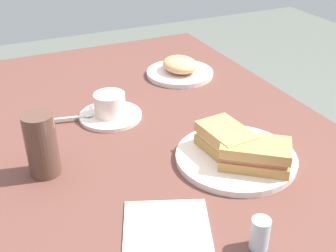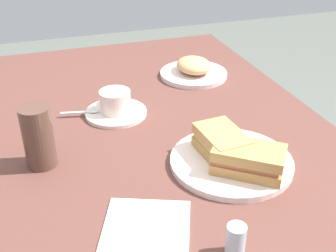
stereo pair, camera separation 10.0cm
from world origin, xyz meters
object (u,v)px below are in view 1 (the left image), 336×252
(side_plate, at_px, (180,73))
(salt_shaker, at_px, (260,234))
(sandwich_back, at_px, (255,154))
(coffee_cup, at_px, (109,103))
(sandwich_plate, at_px, (236,157))
(coffee_saucer, at_px, (111,116))
(dining_table, at_px, (140,157))
(drinking_glass, at_px, (42,145))
(spoon, at_px, (81,116))
(sandwich_front, at_px, (226,140))
(napkin, at_px, (167,229))

(side_plate, bearing_deg, salt_shaker, -16.04)
(salt_shaker, bearing_deg, side_plate, 163.96)
(sandwich_back, xyz_separation_m, side_plate, (-0.52, 0.08, -0.03))
(coffee_cup, relative_size, side_plate, 0.51)
(sandwich_plate, distance_m, coffee_cup, 0.35)
(sandwich_back, bearing_deg, coffee_saucer, -150.30)
(coffee_saucer, bearing_deg, dining_table, 24.74)
(dining_table, distance_m, sandwich_back, 0.32)
(coffee_saucer, xyz_separation_m, drinking_glass, (0.17, -0.20, 0.06))
(dining_table, xyz_separation_m, coffee_cup, (-0.09, -0.04, 0.12))
(coffee_saucer, height_order, salt_shaker, salt_shaker)
(spoon, xyz_separation_m, salt_shaker, (0.55, 0.15, 0.02))
(spoon, distance_m, side_plate, 0.39)
(coffee_saucer, distance_m, drinking_glass, 0.27)
(dining_table, height_order, coffee_cup, coffee_cup)
(coffee_saucer, relative_size, spoon, 1.61)
(sandwich_front, bearing_deg, sandwich_back, 20.61)
(sandwich_plate, bearing_deg, napkin, -59.54)
(side_plate, bearing_deg, spoon, -66.11)
(coffee_saucer, bearing_deg, side_plate, 121.41)
(dining_table, height_order, coffee_saucer, coffee_saucer)
(napkin, bearing_deg, sandwich_back, 109.57)
(side_plate, height_order, drinking_glass, drinking_glass)
(drinking_glass, bearing_deg, side_plate, 125.67)
(sandwich_plate, distance_m, spoon, 0.41)
(sandwich_plate, height_order, side_plate, same)
(sandwich_front, xyz_separation_m, side_plate, (-0.45, 0.11, -0.03))
(coffee_saucer, height_order, side_plate, side_plate)
(spoon, height_order, drinking_glass, drinking_glass)
(sandwich_back, height_order, coffee_cup, sandwich_back)
(side_plate, bearing_deg, coffee_saucer, -58.59)
(sandwich_back, distance_m, drinking_glass, 0.43)
(sandwich_front, relative_size, spoon, 1.33)
(sandwich_back, relative_size, coffee_saucer, 1.02)
(sandwich_front, xyz_separation_m, coffee_cup, (-0.28, -0.17, -0.00))
(coffee_saucer, relative_size, coffee_cup, 1.51)
(sandwich_front, height_order, coffee_cup, sandwich_front)
(sandwich_plate, relative_size, drinking_glass, 1.93)
(drinking_glass, bearing_deg, napkin, 31.06)
(sandwich_front, relative_size, coffee_cup, 1.25)
(dining_table, height_order, salt_shaker, salt_shaker)
(dining_table, xyz_separation_m, salt_shaker, (0.44, 0.04, 0.11))
(side_plate, distance_m, napkin, 0.68)
(spoon, relative_size, napkin, 0.66)
(sandwich_front, distance_m, salt_shaker, 0.27)
(side_plate, distance_m, drinking_glass, 0.59)
(sandwich_back, height_order, spoon, sandwich_back)
(sandwich_front, distance_m, spoon, 0.38)
(dining_table, distance_m, napkin, 0.36)
(coffee_saucer, height_order, drinking_glass, drinking_glass)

